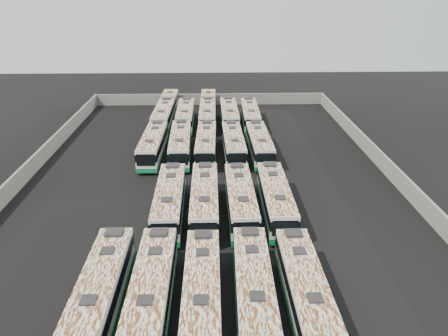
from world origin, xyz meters
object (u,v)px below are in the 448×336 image
bus_midfront_far_right (276,199)px  bus_back_far_right (250,115)px  bus_front_center (202,292)px  bus_front_right (254,288)px  bus_midfront_left (170,201)px  bus_midback_far_left (153,145)px  bus_midfront_right (241,200)px  bus_front_far_left (101,291)px  bus_midback_center (206,144)px  bus_midback_far_right (259,144)px  bus_midback_left (180,144)px  bus_back_far_left (166,110)px  bus_front_left (152,292)px  bus_back_left (186,116)px  bus_front_far_right (305,290)px  bus_midback_right (233,144)px  bus_back_center (208,110)px  bus_back_right (229,115)px  bus_midfront_center (205,200)px

bus_midfront_far_right → bus_back_far_right: bus_midfront_far_right is taller
bus_front_center → bus_front_right: bearing=3.8°
bus_midfront_left → bus_midback_far_left: bus_midfront_left is taller
bus_midfront_right → bus_front_center: bearing=-105.4°
bus_front_far_left → bus_front_center: bearing=-1.1°
bus_midback_center → bus_midback_far_right: (7.37, -0.18, -0.00)m
bus_midback_left → bus_midfront_far_right: bearing=-58.7°
bus_midfront_far_right → bus_back_far_left: bus_midfront_far_right is taller
bus_front_left → bus_midfront_right: size_ratio=1.01×
bus_front_right → bus_back_far_left: bearing=104.0°
bus_back_far_right → bus_midfront_left: bearing=-108.1°
bus_midback_center → bus_back_far_right: 16.00m
bus_back_left → bus_front_far_left: bearing=-94.7°
bus_front_center → bus_midback_left: size_ratio=0.96×
bus_midfront_far_right → bus_back_left: size_ratio=1.02×
bus_front_far_right → bus_midback_center: bearing=103.4°
bus_midfront_right → bus_back_left: (-7.27, 31.14, -0.01)m
bus_front_far_left → bus_midback_far_right: bearing=64.6°
bus_midback_right → bus_back_center: bearing=100.4°
bus_midfront_right → bus_back_far_right: (3.64, 31.25, -0.04)m
bus_back_right → bus_midfront_far_right: bearing=-83.9°
bus_midfront_far_right → bus_front_far_left: bearing=-135.3°
bus_midfront_left → bus_front_far_left: bearing=-105.5°
bus_midfront_left → bus_midback_right: bearing=65.8°
bus_front_left → bus_back_center: size_ratio=0.66×
bus_midback_right → bus_back_right: bearing=88.8°
bus_midfront_left → bus_midfront_center: size_ratio=1.00×
bus_front_far_left → bus_midback_far_right: size_ratio=1.03×
bus_back_right → bus_midback_left: bearing=-117.9°
bus_front_left → bus_front_far_left: bearing=178.4°
bus_front_left → bus_front_far_right: bus_front_left is taller
bus_midfront_far_right → bus_midback_left: 20.02m
bus_midback_right → bus_midfront_right: bearing=-91.6°
bus_midfront_far_right → bus_back_far_left: (-14.49, 34.31, -0.01)m
bus_front_right → bus_midfront_center: 14.51m
bus_front_left → bus_midback_right: (7.41, 31.15, -0.07)m
bus_front_right → bus_midback_left: size_ratio=0.98×
bus_front_left → bus_midback_right: size_ratio=1.03×
bus_midfront_center → bus_midfront_right: bearing=-0.6°
bus_front_center → bus_back_right: bus_back_right is taller
bus_midback_far_right → bus_back_left: size_ratio=0.99×
bus_front_far_left → bus_front_left: size_ratio=1.00×
bus_front_far_right → bus_back_left: (-11.04, 45.39, 0.02)m
bus_midfront_center → bus_midback_right: (3.78, 16.92, -0.07)m
bus_front_right → bus_back_far_left: size_ratio=0.63×
bus_front_far_right → bus_back_center: bus_back_center is taller
bus_front_far_left → bus_midfront_center: size_ratio=1.00×
bus_front_left → bus_midback_center: bus_front_left is taller
bus_midback_left → bus_midback_far_right: (10.92, -0.16, -0.06)m
bus_back_left → bus_back_far_left: bearing=137.1°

